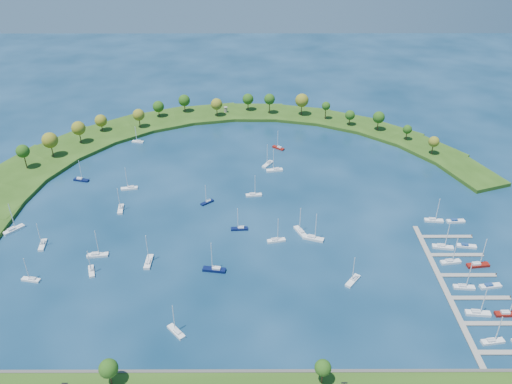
{
  "coord_description": "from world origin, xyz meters",
  "views": [
    {
      "loc": [
        4.45,
        -211.7,
        132.62
      ],
      "look_at": [
        5.0,
        5.0,
        4.0
      ],
      "focal_mm": 35.59,
      "sensor_mm": 36.0,
      "label": 1
    }
  ],
  "objects_px": {
    "moored_boat_6": "(138,141)",
    "moored_boat_7": "(275,170)",
    "moored_boat_18": "(240,228)",
    "docked_boat_8": "(443,246)",
    "moored_boat_10": "(313,238)",
    "moored_boat_19": "(97,254)",
    "moored_boat_0": "(13,229)",
    "moored_boat_14": "(121,208)",
    "moored_boat_16": "(31,279)",
    "moored_boat_17": "(42,244)",
    "moored_boat_4": "(129,188)",
    "docked_boat_3": "(507,313)",
    "docked_boat_11": "(455,221)",
    "docked_boat_4": "(464,286)",
    "moored_boat_15": "(276,240)",
    "moored_boat_2": "(254,194)",
    "docked_boat_6": "(451,261)",
    "moored_boat_13": "(279,147)",
    "dock_system": "(462,286)",
    "moored_boat_5": "(81,179)",
    "docked_boat_9": "(466,246)",
    "moored_boat_9": "(207,202)",
    "harbor_tower": "(226,110)",
    "moored_boat_8": "(149,261)",
    "docked_boat_5": "(490,286)",
    "docked_boat_7": "(478,264)",
    "moored_boat_21": "(268,164)",
    "docked_boat_2": "(478,313)",
    "docked_boat_0": "(493,341)",
    "moored_boat_11": "(300,231)",
    "moored_boat_20": "(214,269)",
    "docked_boat_10": "(434,220)"
  },
  "relations": [
    {
      "from": "moored_boat_6",
      "to": "moored_boat_7",
      "type": "bearing_deg",
      "value": 166.73
    },
    {
      "from": "moored_boat_18",
      "to": "docked_boat_8",
      "type": "height_order",
      "value": "docked_boat_8"
    },
    {
      "from": "moored_boat_10",
      "to": "moored_boat_19",
      "type": "distance_m",
      "value": 93.05
    },
    {
      "from": "moored_boat_0",
      "to": "docked_boat_8",
      "type": "relative_size",
      "value": 1.08
    },
    {
      "from": "moored_boat_6",
      "to": "moored_boat_14",
      "type": "bearing_deg",
      "value": 106.19
    },
    {
      "from": "moored_boat_16",
      "to": "moored_boat_17",
      "type": "bearing_deg",
      "value": -69.43
    },
    {
      "from": "moored_boat_4",
      "to": "docked_boat_3",
      "type": "relative_size",
      "value": 0.96
    },
    {
      "from": "docked_boat_8",
      "to": "docked_boat_11",
      "type": "relative_size",
      "value": 1.52
    },
    {
      "from": "docked_boat_4",
      "to": "docked_boat_11",
      "type": "bearing_deg",
      "value": 79.19
    },
    {
      "from": "moored_boat_15",
      "to": "docked_boat_8",
      "type": "xyz_separation_m",
      "value": [
        71.75,
        -4.99,
        0.03
      ]
    },
    {
      "from": "moored_boat_16",
      "to": "moored_boat_15",
      "type": "bearing_deg",
      "value": -153.73
    },
    {
      "from": "moored_boat_2",
      "to": "docked_boat_3",
      "type": "xyz_separation_m",
      "value": [
        92.18,
        -84.18,
        0.04
      ]
    },
    {
      "from": "docked_boat_6",
      "to": "docked_boat_11",
      "type": "relative_size",
      "value": 1.45
    },
    {
      "from": "moored_boat_13",
      "to": "dock_system",
      "type": "bearing_deg",
      "value": 158.34
    },
    {
      "from": "moored_boat_5",
      "to": "docked_boat_9",
      "type": "height_order",
      "value": "moored_boat_5"
    },
    {
      "from": "moored_boat_0",
      "to": "moored_boat_18",
      "type": "relative_size",
      "value": 1.24
    },
    {
      "from": "moored_boat_9",
      "to": "docked_boat_9",
      "type": "relative_size",
      "value": 1.21
    },
    {
      "from": "harbor_tower",
      "to": "moored_boat_5",
      "type": "xyz_separation_m",
      "value": [
        -72.58,
        -92.16,
        -3.08
      ]
    },
    {
      "from": "moored_boat_8",
      "to": "docked_boat_9",
      "type": "xyz_separation_m",
      "value": [
        135.62,
        10.74,
        -0.33
      ]
    },
    {
      "from": "docked_boat_3",
      "to": "moored_boat_10",
      "type": "bearing_deg",
      "value": 143.58
    },
    {
      "from": "docked_boat_9",
      "to": "docked_boat_5",
      "type": "bearing_deg",
      "value": -81.01
    },
    {
      "from": "harbor_tower",
      "to": "docked_boat_7",
      "type": "distance_m",
      "value": 198.56
    },
    {
      "from": "moored_boat_21",
      "to": "docked_boat_2",
      "type": "relative_size",
      "value": 0.99
    },
    {
      "from": "moored_boat_4",
      "to": "moored_boat_13",
      "type": "bearing_deg",
      "value": -158.76
    },
    {
      "from": "moored_boat_16",
      "to": "moored_boat_4",
      "type": "bearing_deg",
      "value": -96.87
    },
    {
      "from": "moored_boat_2",
      "to": "moored_boat_16",
      "type": "xyz_separation_m",
      "value": [
        -88.02,
        -64.75,
        -0.02
      ]
    },
    {
      "from": "moored_boat_14",
      "to": "docked_boat_2",
      "type": "bearing_deg",
      "value": 56.5
    },
    {
      "from": "docked_boat_6",
      "to": "docked_boat_7",
      "type": "bearing_deg",
      "value": -20.66
    },
    {
      "from": "moored_boat_2",
      "to": "docked_boat_0",
      "type": "bearing_deg",
      "value": -56.64
    },
    {
      "from": "moored_boat_9",
      "to": "moored_boat_11",
      "type": "bearing_deg",
      "value": 108.97
    },
    {
      "from": "moored_boat_10",
      "to": "docked_boat_8",
      "type": "xyz_separation_m",
      "value": [
        55.31,
        -6.43,
        -0.02
      ]
    },
    {
      "from": "moored_boat_5",
      "to": "docked_boat_8",
      "type": "distance_m",
      "value": 183.59
    },
    {
      "from": "moored_boat_15",
      "to": "docked_boat_11",
      "type": "xyz_separation_m",
      "value": [
        84.12,
        14.95,
        -0.27
      ]
    },
    {
      "from": "docked_boat_3",
      "to": "docked_boat_9",
      "type": "bearing_deg",
      "value": 89.02
    },
    {
      "from": "moored_boat_4",
      "to": "moored_boat_5",
      "type": "distance_m",
      "value": 29.07
    },
    {
      "from": "dock_system",
      "to": "moored_boat_20",
      "type": "distance_m",
      "value": 97.82
    },
    {
      "from": "moored_boat_21",
      "to": "moored_boat_4",
      "type": "bearing_deg",
      "value": -37.79
    },
    {
      "from": "moored_boat_10",
      "to": "moored_boat_19",
      "type": "xyz_separation_m",
      "value": [
        -92.31,
        -11.74,
        -0.02
      ]
    },
    {
      "from": "moored_boat_9",
      "to": "moored_boat_15",
      "type": "distance_m",
      "value": 45.87
    },
    {
      "from": "moored_boat_9",
      "to": "moored_boat_21",
      "type": "relative_size",
      "value": 0.8
    },
    {
      "from": "harbor_tower",
      "to": "docked_boat_7",
      "type": "bearing_deg",
      "value": -55.83
    },
    {
      "from": "docked_boat_0",
      "to": "docked_boat_5",
      "type": "height_order",
      "value": "docked_boat_0"
    },
    {
      "from": "dock_system",
      "to": "moored_boat_16",
      "type": "distance_m",
      "value": 169.54
    },
    {
      "from": "moored_boat_18",
      "to": "moored_boat_14",
      "type": "bearing_deg",
      "value": -19.56
    },
    {
      "from": "moored_boat_8",
      "to": "moored_boat_10",
      "type": "relative_size",
      "value": 0.99
    },
    {
      "from": "docked_boat_0",
      "to": "moored_boat_4",
      "type": "bearing_deg",
      "value": 135.87
    },
    {
      "from": "moored_boat_7",
      "to": "docked_boat_6",
      "type": "distance_m",
      "value": 106.83
    },
    {
      "from": "moored_boat_10",
      "to": "docked_boat_4",
      "type": "bearing_deg",
      "value": -10.98
    },
    {
      "from": "docked_boat_0",
      "to": "docked_boat_10",
      "type": "relative_size",
      "value": 0.95
    },
    {
      "from": "moored_boat_4",
      "to": "docked_boat_2",
      "type": "height_order",
      "value": "docked_boat_2"
    }
  ]
}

